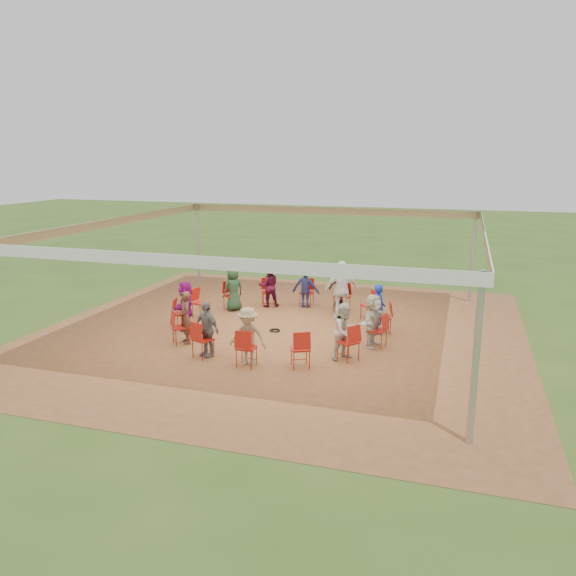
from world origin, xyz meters
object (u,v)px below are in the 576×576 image
(person_seated_5, at_px, (233,289))
(laptop, at_px, (367,321))
(person_seated_1, at_px, (379,309))
(person_seated_0, at_px, (373,321))
(person_seated_4, at_px, (269,286))
(chair_12, at_px, (300,349))
(chair_9, at_px, (181,327))
(chair_1, at_px, (383,317))
(chair_7, at_px, (201,303))
(person_seated_7, at_px, (185,317))
(person_seated_10, at_px, (345,331))
(chair_6, at_px, (232,296))
(cable_coil, at_px, (275,331))
(chair_4, at_px, (307,293))
(chair_13, at_px, (348,342))
(person_seated_2, at_px, (340,290))
(person_seated_9, at_px, (248,336))
(person_seated_8, at_px, (207,329))
(person_seated_3, at_px, (306,286))
(standing_person, at_px, (342,290))
(chair_2, at_px, (369,306))
(chair_0, at_px, (377,331))
(chair_3, at_px, (342,297))
(chair_11, at_px, (246,348))
(person_seated_6, at_px, (186,306))
(chair_8, at_px, (182,314))

(person_seated_5, relative_size, laptop, 3.80)
(person_seated_1, bearing_deg, person_seated_0, 167.14)
(person_seated_4, bearing_deg, chair_12, 90.00)
(chair_9, bearing_deg, chair_1, 77.14)
(chair_7, height_order, person_seated_7, person_seated_7)
(person_seated_7, height_order, person_seated_10, same)
(person_seated_5, bearing_deg, laptop, 102.45)
(chair_6, relative_size, cable_coil, 2.75)
(chair_4, xyz_separation_m, chair_13, (2.29, -4.50, 0.00))
(person_seated_4, bearing_deg, person_seated_2, 154.29)
(person_seated_4, height_order, person_seated_9, same)
(chair_12, bearing_deg, cable_coil, 93.63)
(person_seated_8, bearing_deg, cable_coil, 92.89)
(person_seated_3, xyz_separation_m, person_seated_7, (-2.00, -4.40, 0.00))
(laptop, bearing_deg, cable_coil, 92.03)
(chair_9, distance_m, person_seated_4, 4.29)
(chair_13, distance_m, standing_person, 3.54)
(chair_2, relative_size, chair_4, 1.00)
(chair_0, bearing_deg, person_seated_0, 90.00)
(person_seated_3, relative_size, person_seated_8, 1.00)
(chair_3, bearing_deg, person_seated_8, 90.00)
(chair_9, bearing_deg, chair_4, 115.71)
(chair_0, xyz_separation_m, person_seated_10, (-0.61, -1.06, 0.24))
(chair_9, xyz_separation_m, laptop, (4.62, 1.29, 0.20))
(person_seated_2, bearing_deg, chair_13, 129.57)
(person_seated_0, relative_size, person_seated_7, 1.00)
(chair_11, xyz_separation_m, person_seated_0, (2.56, 2.26, 0.24))
(chair_13, bearing_deg, chair_1, 25.71)
(person_seated_8, xyz_separation_m, laptop, (3.58, 1.93, -0.05))
(person_seated_6, distance_m, laptop, 5.07)
(chair_11, distance_m, person_seated_4, 5.35)
(chair_2, xyz_separation_m, chair_12, (-0.88, -4.29, 0.00))
(chair_6, height_order, cable_coil, chair_6)
(chair_11, distance_m, person_seated_0, 3.43)
(chair_3, xyz_separation_m, chair_8, (-3.88, -3.23, 0.00))
(person_seated_7, bearing_deg, standing_person, 95.42)
(chair_8, height_order, standing_person, standing_person)
(person_seated_1, relative_size, laptop, 3.80)
(person_seated_6, bearing_deg, chair_2, 103.14)
(person_seated_8, bearing_deg, chair_13, 37.00)
(chair_11, height_order, person_seated_10, person_seated_10)
(chair_3, relative_size, chair_12, 1.00)
(chair_1, xyz_separation_m, chair_7, (-5.46, -0.12, 0.00))
(person_seated_2, height_order, person_seated_5, same)
(person_seated_0, bearing_deg, person_seated_5, 77.14)
(person_seated_7, bearing_deg, chair_7, 156.89)
(chair_11, relative_size, laptop, 2.49)
(chair_9, relative_size, chair_13, 1.00)
(chair_0, xyz_separation_m, person_seated_0, (-0.12, 0.02, 0.24))
(chair_12, bearing_deg, chair_9, 141.43)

